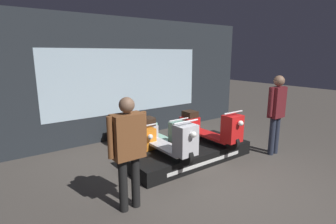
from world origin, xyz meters
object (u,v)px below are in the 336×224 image
Objects in this scene: scooter_display_right at (209,127)px; scooter_backrow_1 at (162,132)px; scooter_backrow_0 at (130,139)px; person_left_browsing at (128,145)px; person_right_browsing at (276,109)px; scooter_display_left at (164,138)px.

scooter_display_right reaches higher than scooter_backrow_1.
scooter_backrow_0 is 2.37m from person_left_browsing.
person_left_browsing is at bearing -180.00° from person_right_browsing.
scooter_backrow_0 is (-1.44, 1.10, -0.29)m from scooter_display_right.
scooter_display_left is 1.00× the size of scooter_display_right.
person_left_browsing is 0.94× the size of person_right_browsing.
person_left_browsing is at bearing -118.37° from scooter_backrow_0.
scooter_display_left is 1.15m from scooter_backrow_0.
scooter_display_left reaches higher than scooter_backrow_0.
person_left_browsing is at bearing -160.26° from scooter_display_right.
person_right_browsing reaches higher than scooter_display_right.
scooter_display_right is at bearing -37.17° from scooter_backrow_0.
person_right_browsing is (1.20, -0.91, 0.43)m from scooter_display_right.
scooter_display_right is 2.71m from person_left_browsing.
scooter_display_left is at bearing 159.73° from person_right_browsing.
scooter_backrow_1 is (0.72, 1.10, -0.29)m from scooter_display_left.
scooter_display_right is 1.56m from person_right_browsing.
scooter_backrow_1 is at bearing 45.29° from person_left_browsing.
person_right_browsing is at bearing -37.17° from scooter_backrow_0.
scooter_backrow_0 is at bearing 99.62° from scooter_display_left.
scooter_backrow_0 is at bearing 142.83° from person_right_browsing.
person_left_browsing is (-1.27, -0.91, 0.38)m from scooter_display_left.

